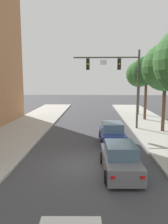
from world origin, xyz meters
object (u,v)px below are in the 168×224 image
at_px(car_following_grey, 120,159).
at_px(street_tree_second, 166,68).
at_px(car_lead_blue, 112,133).
at_px(street_tree_farthest, 139,74).
at_px(traffic_signal_mast, 120,75).
at_px(street_tree_third, 147,71).

relative_size(car_following_grey, street_tree_second, 0.54).
bearing_deg(car_following_grey, car_lead_blue, 89.44).
height_order(car_following_grey, street_tree_farthest, street_tree_farthest).
bearing_deg(street_tree_farthest, traffic_signal_mast, -112.30).
distance_m(car_lead_blue, car_following_grey, 5.55).
height_order(traffic_signal_mast, street_tree_farthest, traffic_signal_mast).
distance_m(car_following_grey, street_tree_farthest, 20.30).
distance_m(car_following_grey, street_tree_second, 11.63).
xyz_separation_m(traffic_signal_mast, street_tree_second, (3.92, -1.12, 0.61)).
relative_size(car_lead_blue, street_tree_farthest, 0.59).
bearing_deg(car_lead_blue, street_tree_farthest, 70.79).
xyz_separation_m(car_lead_blue, car_following_grey, (-0.05, -5.55, 0.00)).
xyz_separation_m(car_lead_blue, street_tree_third, (4.75, 9.56, 5.15)).
height_order(street_tree_second, street_tree_third, street_tree_second).
relative_size(car_lead_blue, street_tree_third, 0.58).
height_order(traffic_signal_mast, car_following_grey, traffic_signal_mast).
bearing_deg(traffic_signal_mast, street_tree_second, -16.01).
bearing_deg(street_tree_second, car_lead_blue, -144.64).
bearing_deg(street_tree_second, street_tree_farthest, 91.55).
bearing_deg(street_tree_farthest, car_lead_blue, -109.21).
height_order(car_lead_blue, street_tree_third, street_tree_third).
relative_size(street_tree_second, street_tree_third, 1.07).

